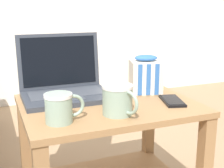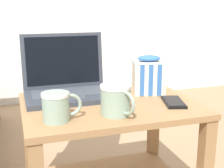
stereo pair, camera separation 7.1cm
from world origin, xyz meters
TOP-DOWN VIEW (x-y plane):
  - bedside_table at (0.00, 0.00)m, footprint 0.63×0.48m
  - laptop at (-0.13, 0.14)m, footprint 0.34×0.26m
  - mug_front_left at (-0.02, -0.13)m, footprint 0.10×0.14m
  - mug_front_right at (-0.21, -0.13)m, footprint 0.13×0.09m
  - snack_bag at (0.19, 0.08)m, footprint 0.15×0.14m
  - cell_phone at (0.22, -0.08)m, footprint 0.10×0.15m

SIDE VIEW (x-z plane):
  - bedside_table at x=0.00m, z-range 0.07..0.54m
  - cell_phone at x=0.22m, z-range 0.47..0.48m
  - laptop at x=-0.13m, z-range 0.40..0.64m
  - mug_front_right at x=-0.21m, z-range 0.48..0.57m
  - mug_front_left at x=-0.02m, z-range 0.48..0.58m
  - snack_bag at x=0.19m, z-range 0.46..0.62m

